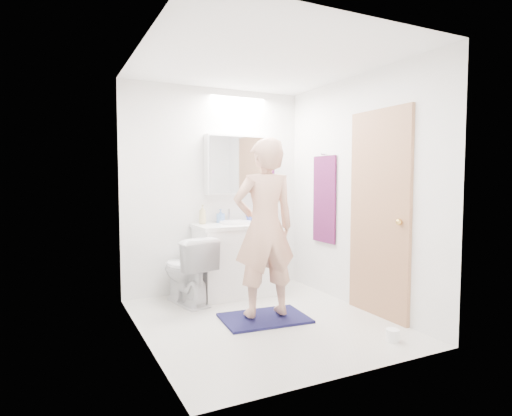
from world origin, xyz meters
TOP-DOWN VIEW (x-y plane):
  - floor at (0.00, 0.00)m, footprint 2.50×2.50m
  - ceiling at (0.00, 0.00)m, footprint 2.50×2.50m
  - wall_back at (0.00, 1.25)m, footprint 2.50×0.00m
  - wall_front at (0.00, -1.25)m, footprint 2.50×0.00m
  - wall_left at (-1.10, 0.00)m, footprint 0.00×2.50m
  - wall_right at (1.10, 0.00)m, footprint 0.00×2.50m
  - vanity_cabinet at (0.15, 0.96)m, footprint 0.90×0.55m
  - countertop at (0.15, 0.96)m, footprint 0.95×0.58m
  - sink_basin at (0.15, 0.99)m, footprint 0.36×0.36m
  - faucet at (0.15, 1.19)m, footprint 0.02×0.02m
  - medicine_cabinet at (0.30, 1.18)m, footprint 0.88×0.14m
  - mirror_panel at (0.30, 1.10)m, footprint 0.84×0.01m
  - toilet at (-0.48, 0.85)m, footprint 0.54×0.78m
  - bath_rug at (0.03, 0.03)m, footprint 0.85×0.62m
  - person at (0.03, 0.03)m, footprint 0.64×0.45m
  - door at (1.08, -0.35)m, footprint 0.04×0.80m
  - door_knob at (1.04, -0.65)m, footprint 0.06×0.06m
  - towel at (1.08, 0.55)m, footprint 0.02×0.42m
  - towel_hook at (1.07, 0.55)m, footprint 0.07×0.02m
  - soap_bottle_a at (-0.21, 1.11)m, footprint 0.09×0.09m
  - soap_bottle_b at (0.03, 1.15)m, footprint 0.10×0.10m
  - toothbrush_cup at (0.40, 1.12)m, footprint 0.13×0.13m
  - toilet_paper_roll at (0.73, -0.92)m, footprint 0.11×0.11m

SIDE VIEW (x-z plane):
  - floor at x=0.00m, z-range 0.00..0.00m
  - bath_rug at x=0.03m, z-range 0.00..0.02m
  - toilet_paper_roll at x=0.73m, z-range 0.00..0.10m
  - toilet at x=-0.48m, z-range 0.00..0.73m
  - vanity_cabinet at x=0.15m, z-range 0.00..0.78m
  - countertop at x=0.15m, z-range 0.78..0.82m
  - sink_basin at x=0.15m, z-range 0.82..0.85m
  - toothbrush_cup at x=0.40m, z-range 0.82..0.92m
  - person at x=0.03m, z-range 0.05..1.71m
  - faucet at x=0.15m, z-range 0.82..0.98m
  - soap_bottle_b at x=0.03m, z-range 0.82..0.98m
  - soap_bottle_a at x=-0.21m, z-range 0.82..1.04m
  - door_knob at x=1.04m, z-range 0.92..0.98m
  - door at x=1.08m, z-range 0.00..2.00m
  - towel at x=1.08m, z-range 0.60..1.60m
  - wall_back at x=0.00m, z-range -0.05..2.45m
  - wall_front at x=0.00m, z-range -0.05..2.45m
  - wall_left at x=-1.10m, z-range -0.05..2.45m
  - wall_right at x=1.10m, z-range -0.05..2.45m
  - medicine_cabinet at x=0.30m, z-range 1.15..1.85m
  - mirror_panel at x=0.30m, z-range 1.17..1.83m
  - towel_hook at x=1.07m, z-range 1.61..1.63m
  - ceiling at x=0.00m, z-range 2.40..2.40m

